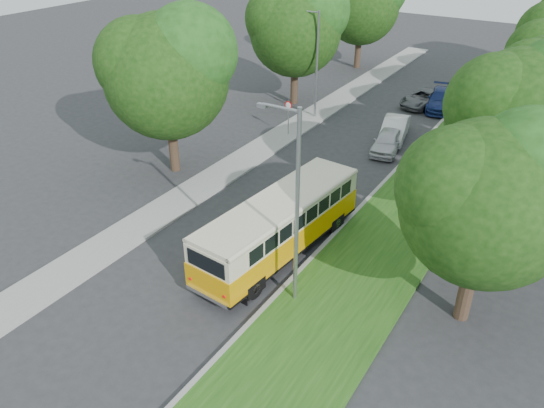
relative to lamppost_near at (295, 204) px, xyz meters
The scene contains 13 objects.
ground 6.56m from the lamppost_near, 149.28° to the left, with size 120.00×120.00×0.00m, color #2D2D30.
curb 8.66m from the lamppost_near, 94.62° to the left, with size 0.20×70.00×0.15m, color gray.
grass_verge 8.82m from the lamppost_near, 76.91° to the left, with size 4.50×70.00×0.13m, color #1D4C14.
sidewalk 12.49m from the lamppost_near, 140.22° to the left, with size 2.20×70.00×0.12m, color gray.
treeline 20.58m from the lamppost_near, 92.96° to the left, with size 24.27×41.91×9.46m.
lamppost_near is the anchor object (origin of this frame).
lamppost_far 20.53m from the lamppost_near, 115.71° to the left, with size 1.71×0.16×7.50m.
warning_sign 17.10m from the lamppost_near, 121.02° to the left, with size 0.56×0.10×2.50m.
vintage_bus 4.38m from the lamppost_near, 130.36° to the left, with size 2.42×9.41×2.79m, color #E99C07, non-canonical shape.
car_silver 16.21m from the lamppost_near, 97.79° to the left, with size 1.59×3.96×1.35m, color silver.
car_white 18.29m from the lamppost_near, 97.91° to the left, with size 1.49×4.29×1.41m, color silver.
car_blue 25.56m from the lamppost_near, 93.54° to the left, with size 2.00×4.92×1.43m, color navy.
car_grey 25.56m from the lamppost_near, 96.46° to the left, with size 2.05×4.45×1.24m, color #56585D.
Camera 1 is at (12.19, -16.87, 13.77)m, focal length 35.00 mm.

